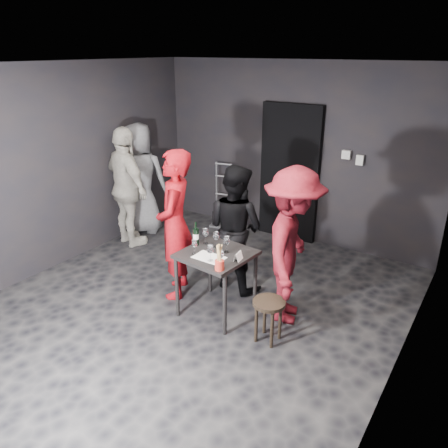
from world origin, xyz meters
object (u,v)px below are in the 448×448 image
Objects in this scene: server_red at (174,211)px; bystander_cream at (126,176)px; hand_truck at (224,214)px; breadstick_cup at (219,258)px; wine_bottle at (196,236)px; stool at (269,309)px; woman_black at (235,224)px; bystander_grey at (139,169)px; tasting_table at (217,261)px; man_maroon at (293,234)px.

bystander_cream reaches higher than server_red.
hand_truck is 3.13m from breadstick_cup.
server_red is 0.41m from wine_bottle.
stool is 3.18m from bystander_cream.
woman_black is 1.03m from breadstick_cup.
server_red is at bearing 118.75° from bystander_grey.
bystander_grey is 2.44m from wine_bottle.
stool is 0.22× the size of server_red.
bystander_grey is (-3.13, 1.47, 0.69)m from stool.
woman_black is 0.77× the size of bystander_cream.
hand_truck is 0.65× the size of woman_black.
woman_black is (-0.15, 0.63, 0.19)m from tasting_table.
hand_truck is 1.61m from bystander_grey.
server_red is 1.07× the size of man_maroon.
bystander_cream reaches higher than tasting_table.
bystander_cream is at bearing 161.43° from stool.
bystander_grey is (-2.22, 0.68, 0.22)m from woman_black.
breadstick_cup is (2.43, -1.14, -0.21)m from bystander_cream.
wine_bottle is at bearing 82.63° from woman_black.
tasting_table is at bearing 125.21° from bystander_grey.
hand_truck is 1.45× the size of tasting_table.
bystander_cream is at bearing 159.23° from tasting_table.
bystander_grey is 7.17× the size of breadstick_cup.
wine_bottle is at bearing 122.51° from bystander_grey.
breadstick_cup is (1.65, -2.57, 0.68)m from hand_truck.
stool is 0.23× the size of man_maroon.
bystander_cream is at bearing 157.20° from wine_bottle.
server_red is (-1.40, 0.24, 0.72)m from stool.
breadstick_cup reaches higher than wine_bottle.
tasting_table is 0.45× the size of woman_black.
wine_bottle is at bearing -77.91° from hand_truck.
bystander_grey is at bearing 148.30° from breadstick_cup.
man_maroon reaches higher than stool.
bystander_cream is 0.52m from bystander_grey.
man_maroon is 1.11m from wine_bottle.
hand_truck is 0.50× the size of bystander_cream.
man_maroon reaches higher than breadstick_cup.
bystander_cream is at bearing 154.93° from breadstick_cup.
tasting_table reaches higher than stool.
wine_bottle is 0.94× the size of breadstick_cup.
bystander_grey reaches higher than tasting_table.
man_maroon reaches higher than wine_bottle.
wine_bottle is at bearing 174.32° from bystander_cream.
woman_black is at bearing 103.62° from tasting_table.
bystander_grey is at bearing 55.70° from man_maroon.
bystander_grey is at bearing 151.11° from tasting_table.
breadstick_cup is at bearing 172.05° from bystander_cream.
tasting_table is 0.37m from wine_bottle.
bystander_grey reaches higher than stool.
stool is at bearing 146.31° from woman_black.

